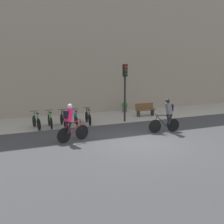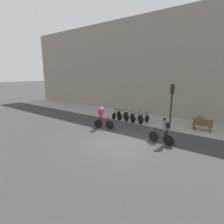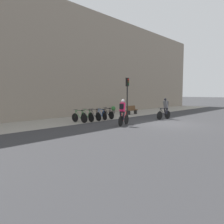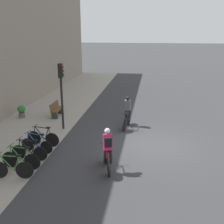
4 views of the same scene
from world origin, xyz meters
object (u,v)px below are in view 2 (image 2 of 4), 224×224
Objects in this scene: parked_bike_4 at (144,119)px; traffic_light_pole at (172,98)px; parked_bike_1 at (123,116)px; cyclist_grey at (164,130)px; bench at (202,125)px; parked_bike_2 at (129,117)px; potted_plant at (200,119)px; cyclist_pink at (102,117)px; parked_bike_3 at (137,118)px; parked_bike_0 at (116,114)px.

traffic_light_pole is at bearing -5.28° from parked_bike_4.
parked_bike_1 is at bearing 177.31° from traffic_light_pole.
cyclist_grey reaches higher than bench.
parked_bike_2 is 2.04× the size of potted_plant.
cyclist_pink reaches higher than parked_bike_4.
parked_bike_4 is at bearing 130.49° from cyclist_grey.
bench is (6.90, 0.93, 0.06)m from parked_bike_1.
cyclist_pink is at bearing -146.92° from bench.
parked_bike_4 is at bearing 0.10° from parked_bike_3.
cyclist_grey reaches higher than parked_bike_1.
parked_bike_4 is 2.08× the size of potted_plant.
parked_bike_2 is 6.20m from bench.
traffic_light_pole is at bearing 102.47° from cyclist_grey.
bench is (7.67, 0.93, 0.06)m from parked_bike_0.
parked_bike_3 is 1.09× the size of bench.
parked_bike_2 is (-4.70, 3.70, -0.56)m from cyclist_grey.
cyclist_grey reaches higher than parked_bike_4.
traffic_light_pole is 4.16m from potted_plant.
cyclist_grey is at bearing -49.51° from parked_bike_4.
potted_plant is (6.12, 6.43, -0.51)m from cyclist_pink.
cyclist_grey is 1.25× the size of bench.
parked_bike_0 reaches higher than potted_plant.
parked_bike_1 is 1.54m from parked_bike_3.
parked_bike_1 is 1.05× the size of parked_bike_3.
parked_bike_4 reaches higher than parked_bike_1.
parked_bike_0 is (-0.98, 3.42, -0.55)m from cyclist_pink.
cyclist_grey is at bearing -34.06° from parked_bike_1.
parked_bike_4 is 4.68m from bench.
parked_bike_0 reaches higher than parked_bike_3.
cyclist_grey is 3.89m from traffic_light_pole.
cyclist_pink reaches higher than parked_bike_1.
cyclist_grey is 4.87m from bench.
parked_bike_1 reaches higher than bench.
parked_bike_0 is 1.54m from parked_bike_2.
parked_bike_0 is at bearing 180.00° from parked_bike_1.
potted_plant is at bearing 105.35° from bench.
parked_bike_1 reaches higher than parked_bike_3.
cyclist_grey is at bearing -3.00° from cyclist_pink.
parked_bike_2 reaches higher than bench.
parked_bike_1 reaches higher than parked_bike_2.
parked_bike_4 is (2.10, 3.42, -0.54)m from cyclist_pink.
parked_bike_3 is (1.33, 3.42, -0.57)m from cyclist_pink.
traffic_light_pole is (5.47, -0.22, 2.10)m from parked_bike_0.
parked_bike_0 is at bearing 106.05° from cyclist_pink.
parked_bike_2 is at bearing 176.79° from traffic_light_pole.
parked_bike_0 is at bearing -157.10° from potted_plant.
cyclist_pink is at bearing -144.48° from traffic_light_pole.
parked_bike_3 is 2.00× the size of potted_plant.
parked_bike_1 is 1.03× the size of parked_bike_2.
parked_bike_4 is (-3.16, 3.70, -0.54)m from cyclist_grey.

